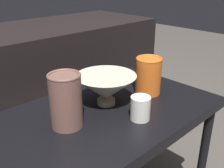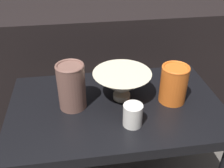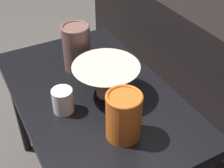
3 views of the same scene
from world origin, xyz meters
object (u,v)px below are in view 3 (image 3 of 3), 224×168
bowl (106,78)px  vase_textured_left (77,47)px  cup (63,101)px  vase_colorful_right (124,115)px

bowl → vase_textured_left: size_ratio=1.25×
vase_textured_left → cup: (0.19, -0.13, -0.05)m
vase_textured_left → cup: 0.24m
vase_textured_left → vase_colorful_right: size_ratio=1.18×
bowl → cup: 0.16m
bowl → vase_colorful_right: bearing=-12.6°
bowl → vase_textured_left: (-0.19, -0.02, 0.02)m
bowl → cup: size_ratio=2.74×
bowl → vase_textured_left: vase_textured_left is taller
vase_textured_left → cup: vase_textured_left is taller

